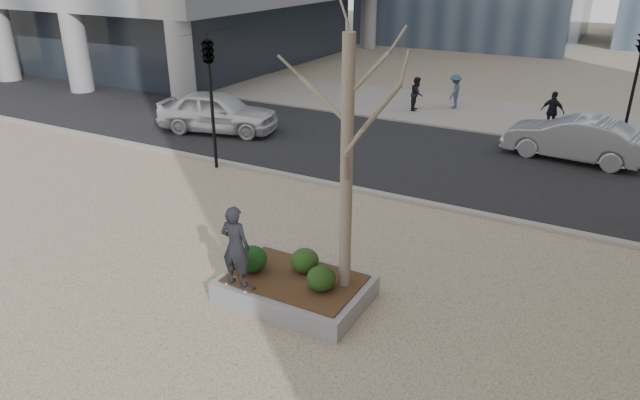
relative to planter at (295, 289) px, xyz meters
The scene contains 18 objects.
ground 1.02m from the planter, behind, with size 120.00×120.00×0.00m, color tan.
street 10.05m from the planter, 95.71° to the left, with size 60.00×8.00×0.02m, color black.
far_sidewalk 17.03m from the planter, 93.37° to the left, with size 60.00×6.00×0.02m, color gray.
planter is the anchor object (origin of this frame).
planter_mulch 0.25m from the planter, ahead, with size 2.70×1.70×0.04m, color #382314.
sycamore_tree 3.71m from the planter, 16.70° to the left, with size 2.80×2.80×6.60m, color gray, non-canonical shape.
shrub_left 1.12m from the planter, behind, with size 0.65×0.65×0.55m, color #113612.
shrub_middle 0.63m from the planter, 83.80° to the left, with size 0.60×0.60×0.51m, color #1D3C13.
shrub_right 0.87m from the planter, ahead, with size 0.59×0.59×0.50m, color black.
skateboard 1.22m from the planter, 137.56° to the right, with size 0.78×0.20×0.07m, color black, non-canonical shape.
skateboarder 1.66m from the planter, 137.56° to the right, with size 0.63×0.41×1.72m, color black.
police_car 12.78m from the planter, 135.10° to the left, with size 1.95×4.85×1.65m, color silver.
car_silver 12.92m from the planter, 71.98° to the left, with size 1.62×4.65×1.53m, color #93959A.
pedestrian_a 16.47m from the planter, 101.08° to the left, with size 0.74×0.58×1.53m, color black.
pedestrian_b 17.47m from the planter, 95.74° to the left, with size 1.02×0.58×1.57m, color #394867.
pedestrian_c 15.82m from the planter, 79.72° to the left, with size 0.95×0.40×1.63m, color black.
traffic_light_near 8.82m from the planter, 139.25° to the left, with size 0.60×2.48×4.50m, color black, non-canonical shape.
traffic_light_far 15.73m from the planter, 69.36° to the left, with size 0.60×2.48×4.50m, color black, non-canonical shape.
Camera 1 is at (6.38, -8.75, 6.72)m, focal length 32.00 mm.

